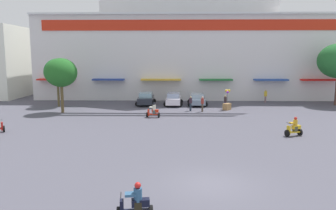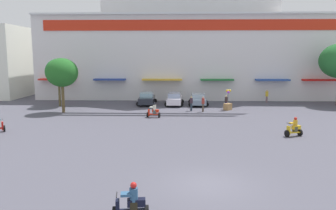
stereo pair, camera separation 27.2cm
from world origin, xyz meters
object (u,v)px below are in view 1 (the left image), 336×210
object	(u,v)px
plaza_tree_0	(61,73)
scooter_rider_1	(135,204)
pedestrian_3	(266,95)
parked_car_1	(174,99)
balloon_vendor_cart	(227,103)
parked_car_2	(197,99)
parked_car_0	(146,99)
pedestrian_1	(202,103)
pedestrian_2	(191,103)
plaza_tree_2	(57,72)
scooter_rider_0	(153,111)
pedestrian_0	(225,101)
scooter_rider_2	(294,128)

from	to	relation	value
plaza_tree_0	scooter_rider_1	xyz separation A→B (m)	(10.85, -23.78, -3.72)
scooter_rider_1	pedestrian_3	xyz separation A→B (m)	(13.33, 32.19, 0.35)
parked_car_1	balloon_vendor_cart	world-z (taller)	balloon_vendor_cart
parked_car_2	pedestrian_3	xyz separation A→B (m)	(9.17, 2.84, 0.21)
parked_car_0	pedestrian_1	size ratio (longest dim) A/B	2.64
scooter_rider_1	balloon_vendor_cart	world-z (taller)	balloon_vendor_cart
pedestrian_2	pedestrian_3	xyz separation A→B (m)	(10.19, 7.10, 0.00)
parked_car_0	parked_car_1	distance (m)	3.49
plaza_tree_2	scooter_rider_1	world-z (taller)	plaza_tree_2
parked_car_1	scooter_rider_0	world-z (taller)	parked_car_1
pedestrian_3	parked_car_0	bearing A→B (deg)	-170.89
plaza_tree_2	pedestrian_1	bearing A→B (deg)	-11.31
pedestrian_1	pedestrian_3	world-z (taller)	pedestrian_1
plaza_tree_0	pedestrian_1	bearing A→B (deg)	3.20
parked_car_0	balloon_vendor_cart	xyz separation A→B (m)	(9.61, -3.76, -0.00)
parked_car_2	scooter_rider_1	distance (m)	29.65
parked_car_2	scooter_rider_0	size ratio (longest dim) A/B	2.71
parked_car_2	parked_car_0	bearing A→B (deg)	177.02
scooter_rider_1	pedestrian_0	distance (m)	27.91
plaza_tree_0	scooter_rider_1	world-z (taller)	plaza_tree_0
scooter_rider_0	plaza_tree_0	bearing A→B (deg)	164.91
plaza_tree_0	scooter_rider_0	distance (m)	11.10
pedestrian_0	balloon_vendor_cart	distance (m)	1.02
scooter_rider_2	balloon_vendor_cart	bearing A→B (deg)	104.83
pedestrian_0	pedestrian_3	size ratio (longest dim) A/B	0.95
plaza_tree_0	scooter_rider_0	size ratio (longest dim) A/B	3.87
pedestrian_0	pedestrian_3	world-z (taller)	pedestrian_3
parked_car_2	pedestrian_3	world-z (taller)	pedestrian_3
plaza_tree_2	parked_car_1	world-z (taller)	plaza_tree_2
parked_car_0	parked_car_2	size ratio (longest dim) A/B	1.09
pedestrian_3	plaza_tree_0	bearing A→B (deg)	-160.82
plaza_tree_0	balloon_vendor_cart	xyz separation A→B (m)	(18.20, 2.15, -3.54)
plaza_tree_2	balloon_vendor_cart	distance (m)	20.52
parked_car_2	scooter_rider_1	bearing A→B (deg)	-98.07
parked_car_0	balloon_vendor_cart	distance (m)	10.32
parked_car_2	pedestrian_1	bearing A→B (deg)	-86.75
plaza_tree_2	balloon_vendor_cart	size ratio (longest dim) A/B	2.44
plaza_tree_2	pedestrian_1	distance (m)	17.84
plaza_tree_2	parked_car_2	xyz separation A→B (m)	(16.94, 1.28, -3.44)
parked_car_0	pedestrian_1	distance (m)	8.40
parked_car_1	plaza_tree_2	bearing A→B (deg)	-174.75
scooter_rider_1	pedestrian_3	size ratio (longest dim) A/B	0.88
scooter_rider_1	balloon_vendor_cart	xyz separation A→B (m)	(7.34, 25.93, 0.18)
pedestrian_1	parked_car_1	bearing A→B (deg)	124.34
scooter_rider_1	parked_car_2	bearing A→B (deg)	81.93
parked_car_2	plaza_tree_2	bearing A→B (deg)	-175.69
pedestrian_0	scooter_rider_1	bearing A→B (deg)	-105.12
plaza_tree_2	parked_car_0	distance (m)	11.16
scooter_rider_2	parked_car_1	bearing A→B (deg)	120.75
scooter_rider_2	pedestrian_2	world-z (taller)	pedestrian_2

